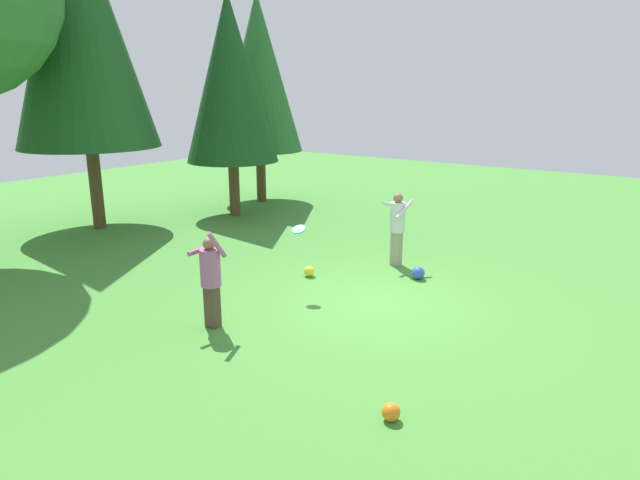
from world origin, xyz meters
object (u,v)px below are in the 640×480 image
(person_catcher, at_px, (397,223))
(ball_yellow, at_px, (309,271))
(frisbee, at_px, (299,229))
(tree_right, at_px, (230,79))
(tree_center, at_px, (78,19))
(person_thrower, at_px, (211,275))
(ball_orange, at_px, (391,412))
(ball_blue, at_px, (418,273))
(tree_far_right, at_px, (258,74))

(person_catcher, bearing_deg, ball_yellow, -17.55)
(frisbee, bearing_deg, tree_right, 53.19)
(frisbee, bearing_deg, tree_center, 83.34)
(ball_yellow, bearing_deg, tree_center, 89.85)
(person_thrower, distance_m, ball_yellow, 3.15)
(person_thrower, xyz_separation_m, ball_yellow, (3.04, 0.20, -0.81))
(ball_orange, bearing_deg, tree_center, 71.74)
(ball_yellow, relative_size, ball_blue, 0.84)
(frisbee, distance_m, ball_yellow, 1.54)
(tree_right, distance_m, tree_far_right, 2.38)
(ball_yellow, xyz_separation_m, tree_far_right, (5.72, 6.28, 4.27))
(person_thrower, xyz_separation_m, person_catcher, (4.83, -0.94, 0.06))
(person_thrower, relative_size, tree_center, 0.19)
(tree_right, bearing_deg, tree_far_right, 20.11)
(person_thrower, bearing_deg, tree_center, 74.27)
(tree_center, distance_m, tree_far_right, 5.98)
(frisbee, distance_m, ball_orange, 4.72)
(person_catcher, bearing_deg, tree_center, -63.40)
(tree_far_right, bearing_deg, ball_orange, -132.79)
(person_catcher, height_order, ball_yellow, person_catcher)
(ball_yellow, xyz_separation_m, ball_blue, (1.18, -1.99, 0.02))
(ball_orange, bearing_deg, ball_blue, 21.89)
(ball_yellow, xyz_separation_m, tree_right, (3.50, 5.46, 4.07))
(frisbee, distance_m, ball_blue, 2.85)
(ball_orange, bearing_deg, person_thrower, 78.97)
(ball_yellow, bearing_deg, ball_orange, -133.47)
(ball_yellow, distance_m, tree_right, 7.66)
(person_thrower, relative_size, ball_yellow, 7.42)
(tree_far_right, bearing_deg, ball_blue, -118.79)
(frisbee, xyz_separation_m, tree_far_right, (6.63, 6.70, 3.09))
(tree_right, bearing_deg, frisbee, -126.81)
(person_catcher, height_order, tree_far_right, tree_far_right)
(ball_blue, distance_m, tree_center, 11.07)
(person_catcher, distance_m, ball_orange, 6.31)
(person_catcher, distance_m, ball_blue, 1.35)
(ball_yellow, distance_m, ball_blue, 2.31)
(ball_blue, relative_size, tree_right, 0.04)
(ball_blue, bearing_deg, tree_far_right, 61.21)
(person_catcher, distance_m, tree_far_right, 9.06)
(person_thrower, xyz_separation_m, tree_far_right, (8.76, 6.48, 3.45))
(person_catcher, xyz_separation_m, ball_orange, (-5.57, -2.84, -0.87))
(person_thrower, distance_m, ball_blue, 4.65)
(person_thrower, distance_m, frisbee, 2.17)
(ball_orange, distance_m, tree_right, 12.60)
(person_thrower, xyz_separation_m, frisbee, (2.13, -0.22, 0.37))
(person_catcher, height_order, ball_orange, person_catcher)
(person_catcher, relative_size, ball_blue, 6.03)
(person_thrower, bearing_deg, tree_far_right, 42.37)
(ball_blue, height_order, tree_right, tree_right)
(person_catcher, bearing_deg, ball_orange, 42.02)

